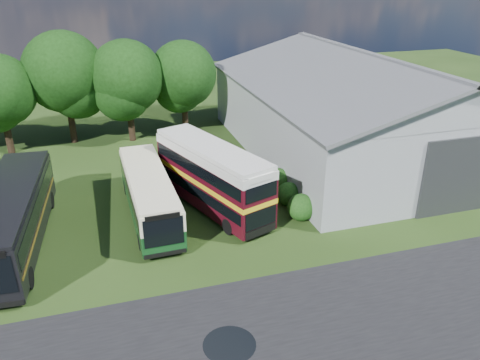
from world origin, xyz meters
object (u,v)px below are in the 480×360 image
object	(u,v)px
storage_shed	(360,101)
bus_green_single	(149,194)
bus_dark_single	(13,217)
bus_maroon_double	(212,177)

from	to	relation	value
storage_shed	bus_green_single	xyz separation A→B (m)	(-18.22, -6.96, -2.64)
bus_green_single	bus_dark_single	bearing A→B (deg)	-172.21
bus_green_single	bus_dark_single	distance (m)	7.56
bus_green_single	bus_maroon_double	distance (m)	4.03
bus_maroon_double	bus_dark_single	size ratio (longest dim) A/B	0.83
storage_shed	bus_maroon_double	world-z (taller)	storage_shed
bus_green_single	bus_maroon_double	size ratio (longest dim) A/B	1.04
storage_shed	bus_green_single	world-z (taller)	storage_shed
storage_shed	bus_maroon_double	size ratio (longest dim) A/B	2.45
bus_dark_single	storage_shed	bearing A→B (deg)	20.95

